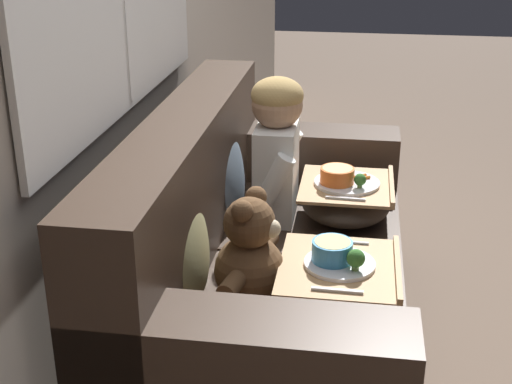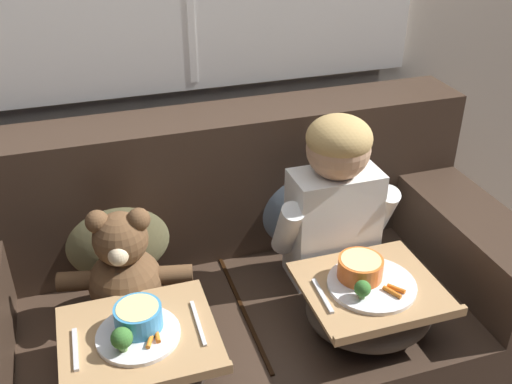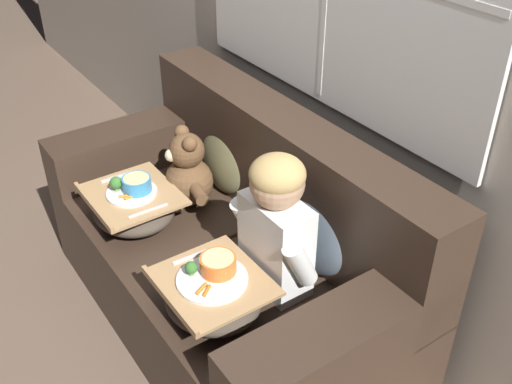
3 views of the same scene
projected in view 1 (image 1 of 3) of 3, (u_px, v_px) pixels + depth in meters
ground_plane at (276, 361)px, 2.66m from camera, size 14.00×14.00×0.00m
couch at (259, 278)px, 2.53m from camera, size 1.74×0.86×0.94m
throw_pillow_behind_child at (226, 167)px, 2.74m from camera, size 0.39×0.19×0.41m
throw_pillow_behind_teddy at (185, 242)px, 2.15m from camera, size 0.37×0.18×0.38m
child_figure at (277, 142)px, 2.67m from camera, size 0.39×0.19×0.55m
teddy_bear at (251, 257)px, 2.14m from camera, size 0.39×0.28×0.36m
lap_tray_child at (346, 199)px, 2.72m from camera, size 0.38×0.35×0.22m
lap_tray_teddy at (339, 284)px, 2.13m from camera, size 0.39×0.35×0.22m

